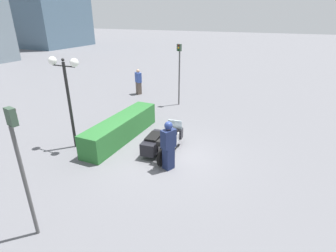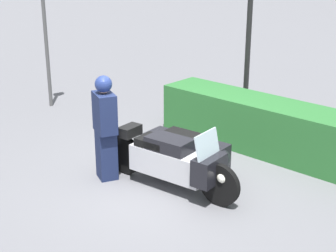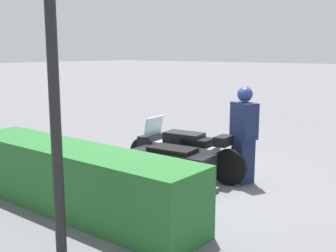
% 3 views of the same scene
% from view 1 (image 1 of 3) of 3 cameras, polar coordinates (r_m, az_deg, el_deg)
% --- Properties ---
extents(ground_plane, '(160.00, 160.00, 0.00)m').
position_cam_1_polar(ground_plane, '(10.59, -0.57, -6.56)').
color(ground_plane, slate).
extents(police_motorcycle, '(2.67, 1.27, 1.17)m').
position_cam_1_polar(police_motorcycle, '(10.73, -1.21, -3.21)').
color(police_motorcycle, black).
rests_on(police_motorcycle, ground).
extents(officer_rider, '(0.59, 0.49, 1.86)m').
position_cam_1_polar(officer_rider, '(9.33, 0.10, -4.03)').
color(officer_rider, '#192347').
rests_on(officer_rider, ground).
extents(hedge_bush_curbside, '(4.71, 0.98, 1.02)m').
position_cam_1_polar(hedge_bush_curbside, '(12.00, -10.07, -0.47)').
color(hedge_bush_curbside, '#28662D').
rests_on(hedge_bush_curbside, ground).
extents(twin_lamp_post, '(0.33, 1.41, 3.76)m').
position_cam_1_polar(twin_lamp_post, '(11.05, -21.30, 9.07)').
color(twin_lamp_post, black).
rests_on(twin_lamp_post, ground).
extents(traffic_light_near, '(0.22, 0.28, 3.67)m').
position_cam_1_polar(traffic_light_near, '(15.99, 2.44, 12.86)').
color(traffic_light_near, '#4C4C4C').
rests_on(traffic_light_near, ground).
extents(traffic_light_far, '(0.22, 0.28, 3.43)m').
position_cam_1_polar(traffic_light_far, '(6.89, -29.51, -5.90)').
color(traffic_light_far, '#4C4C4C').
rests_on(traffic_light_far, ground).
extents(pedestrian_bystander, '(0.54, 0.58, 1.76)m').
position_cam_1_polar(pedestrian_bystander, '(18.72, -6.45, 9.54)').
color(pedestrian_bystander, brown).
rests_on(pedestrian_bystander, ground).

